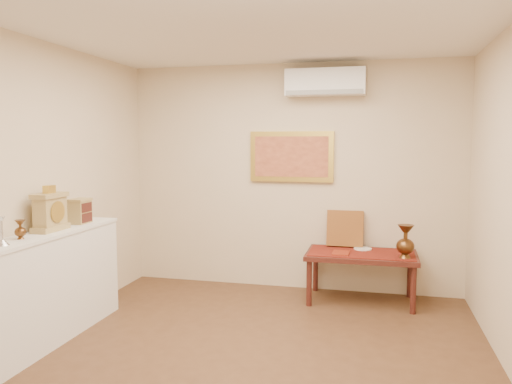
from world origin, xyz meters
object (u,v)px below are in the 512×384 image
(brass_urn_tall, at_px, (406,238))
(wooden_chest, at_px, (80,211))
(mantel_clock, at_px, (50,212))
(low_table, at_px, (361,259))
(display_ledge, at_px, (41,290))

(brass_urn_tall, distance_m, wooden_chest, 3.33)
(mantel_clock, bearing_deg, low_table, 32.37)
(mantel_clock, distance_m, low_table, 3.24)
(display_ledge, distance_m, mantel_clock, 0.69)
(mantel_clock, relative_size, wooden_chest, 1.68)
(mantel_clock, bearing_deg, display_ledge, -88.51)
(mantel_clock, distance_m, wooden_chest, 0.43)
(mantel_clock, relative_size, low_table, 0.34)
(low_table, bearing_deg, brass_urn_tall, -19.28)
(brass_urn_tall, height_order, display_ledge, brass_urn_tall)
(wooden_chest, distance_m, low_table, 3.01)
(wooden_chest, bearing_deg, mantel_clock, -91.98)
(display_ledge, height_order, wooden_chest, wooden_chest)
(display_ledge, height_order, mantel_clock, mantel_clock)
(brass_urn_tall, relative_size, display_ledge, 0.21)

